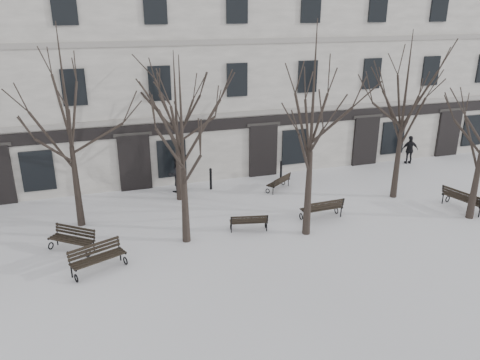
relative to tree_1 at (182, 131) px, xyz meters
name	(u,v)px	position (x,y,z in m)	size (l,w,h in m)	color
ground	(250,249)	(2.22, -1.46, -4.58)	(100.00, 100.00, 0.00)	white
building	(180,68)	(2.22, 11.50, 0.93)	(40.40, 10.20, 11.40)	silver
tree_1	(182,131)	(0.00, 0.00, 0.00)	(5.13, 5.13, 7.34)	black
tree_2	(313,107)	(4.90, -0.88, 0.75)	(5.97, 5.97, 8.53)	black
tree_4	(66,105)	(-4.05, 2.89, 0.68)	(5.90, 5.90, 8.42)	black
tree_5	(176,110)	(0.61, 4.45, -0.12)	(5.00, 5.00, 7.14)	black
tree_6	(405,97)	(10.82, 1.47, 0.43)	(5.61, 5.61, 8.01)	black
bench_0	(97,257)	(-3.48, -1.25, -4.05)	(2.04, 1.37, 0.98)	black
bench_1	(249,222)	(2.69, 0.08, -4.15)	(1.66, 0.89, 0.80)	black
bench_2	(322,208)	(6.20, 0.21, -4.06)	(1.95, 0.78, 0.96)	black
bench_3	(72,238)	(-4.35, 0.60, -4.08)	(1.84, 1.65, 0.93)	black
bench_4	(279,182)	(5.75, 4.11, -4.15)	(1.61, 1.38, 0.81)	black
bench_5	(463,199)	(12.90, -0.89, -4.04)	(1.18, 2.08, 1.00)	black
bollard_a	(211,178)	(2.40, 5.29, -3.96)	(0.15, 0.15, 1.16)	black
bollard_b	(281,170)	(6.44, 5.54, -4.01)	(0.14, 0.14, 1.07)	black
pedestrian_b	(178,191)	(0.68, 5.53, -4.58)	(0.91, 0.71, 1.86)	black
pedestrian_c	(408,163)	(14.91, 5.78, -4.58)	(1.01, 0.42, 1.72)	black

